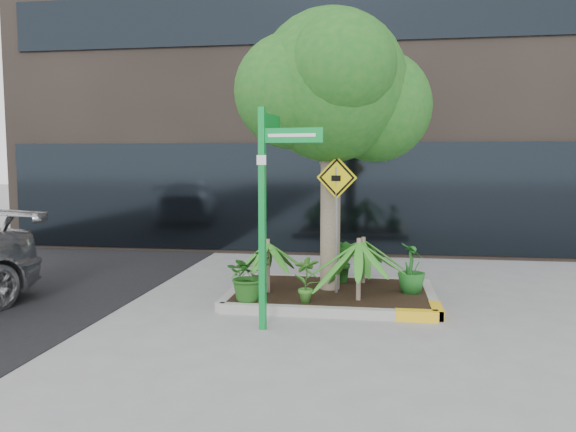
# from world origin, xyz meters

# --- Properties ---
(ground) EXTENTS (80.00, 80.00, 0.00)m
(ground) POSITION_xyz_m (0.00, 0.00, 0.00)
(ground) COLOR gray
(ground) RESTS_ON ground
(planter) EXTENTS (3.35, 2.36, 0.15)m
(planter) POSITION_xyz_m (0.23, 0.27, 0.10)
(planter) COLOR #9E9E99
(planter) RESTS_ON ground
(tree) EXTENTS (3.17, 2.82, 4.76)m
(tree) POSITION_xyz_m (0.16, 0.44, 3.48)
(tree) COLOR gray
(tree) RESTS_ON ground
(palm_front) EXTENTS (1.08, 1.08, 1.20)m
(palm_front) POSITION_xyz_m (0.65, -0.29, 1.04)
(palm_front) COLOR gray
(palm_front) RESTS_ON ground
(palm_left) EXTENTS (0.98, 0.98, 1.09)m
(palm_left) POSITION_xyz_m (-0.81, 0.02, 0.96)
(palm_left) COLOR gray
(palm_left) RESTS_ON ground
(palm_back) EXTENTS (0.91, 0.91, 1.01)m
(palm_back) POSITION_xyz_m (0.71, 0.95, 0.90)
(palm_back) COLOR gray
(palm_back) RESTS_ON ground
(shrub_a) EXTENTS (0.99, 0.99, 0.79)m
(shrub_a) POSITION_xyz_m (-1.01, -0.55, 0.55)
(shrub_a) COLOR #1E5418
(shrub_a) RESTS_ON planter
(shrub_b) EXTENTS (0.58, 0.58, 0.81)m
(shrub_b) POSITION_xyz_m (1.49, 0.31, 0.56)
(shrub_b) COLOR #1B5C1D
(shrub_b) RESTS_ON planter
(shrub_c) EXTENTS (0.50, 0.50, 0.72)m
(shrub_c) POSITION_xyz_m (-0.12, -0.55, 0.51)
(shrub_c) COLOR #367423
(shrub_c) RESTS_ON planter
(shrub_d) EXTENTS (0.58, 0.58, 0.75)m
(shrub_d) POSITION_xyz_m (0.35, 0.90, 0.53)
(shrub_d) COLOR #1C5819
(shrub_d) RESTS_ON planter
(street_sign_post) EXTENTS (0.88, 0.92, 2.98)m
(street_sign_post) POSITION_xyz_m (-0.54, -1.45, 1.84)
(street_sign_post) COLOR #0D8F34
(street_sign_post) RESTS_ON ground
(cattle_sign) EXTENTS (0.65, 0.22, 2.20)m
(cattle_sign) POSITION_xyz_m (0.28, 0.12, 1.64)
(cattle_sign) COLOR slate
(cattle_sign) RESTS_ON ground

